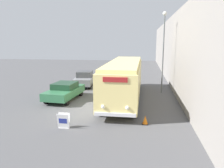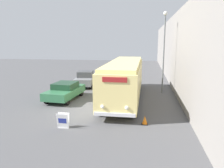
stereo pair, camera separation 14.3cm
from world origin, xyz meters
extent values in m
plane|color=#4C4C4F|center=(0.00, 0.00, 0.00)|extent=(80.00, 80.00, 0.00)
cube|color=gray|center=(6.28, 10.00, 3.67)|extent=(0.30, 60.00, 7.33)
cylinder|color=black|center=(0.71, -1.10, 0.48)|extent=(0.28, 0.96, 0.96)
cylinder|color=black|center=(2.91, -1.10, 0.48)|extent=(0.28, 0.96, 0.96)
cylinder|color=black|center=(0.71, 7.58, 0.48)|extent=(0.28, 0.96, 0.96)
cylinder|color=black|center=(2.91, 7.58, 0.48)|extent=(0.28, 0.96, 0.96)
cube|color=#E5D17F|center=(1.81, 3.24, 1.66)|extent=(2.52, 11.48, 2.37)
cube|color=#F3DD87|center=(1.81, 3.24, 2.97)|extent=(2.32, 11.02, 0.24)
cube|color=silver|center=(1.81, -2.56, 0.60)|extent=(2.39, 0.12, 0.20)
sphere|color=white|center=(1.12, -2.53, 1.03)|extent=(0.22, 0.22, 0.22)
sphere|color=white|center=(2.51, -2.53, 1.03)|extent=(0.22, 0.22, 0.22)
cube|color=maroon|center=(1.81, -2.52, 2.60)|extent=(1.39, 0.06, 0.28)
cube|color=gray|center=(-0.90, -3.46, 0.00)|extent=(0.59, 0.19, 0.01)
cube|color=white|center=(-0.90, -3.54, 0.42)|extent=(0.65, 0.17, 0.84)
cube|color=white|center=(-0.90, -3.39, 0.42)|extent=(0.65, 0.17, 0.84)
cube|color=navy|center=(-0.90, -3.55, 0.44)|extent=(0.46, 0.06, 0.29)
cylinder|color=#595E60|center=(5.02, 5.83, 3.47)|extent=(0.12, 0.12, 6.93)
sphere|color=silver|center=(5.02, 5.83, 7.04)|extent=(0.36, 0.36, 0.36)
cylinder|color=black|center=(-3.92, 0.89, 0.33)|extent=(0.22, 0.66, 0.66)
cylinder|color=black|center=(-2.24, 0.76, 0.33)|extent=(0.22, 0.66, 0.66)
cylinder|color=black|center=(-3.70, 3.79, 0.33)|extent=(0.22, 0.66, 0.66)
cylinder|color=black|center=(-2.02, 3.67, 0.33)|extent=(0.22, 0.66, 0.66)
cube|color=#2D6642|center=(-2.97, 2.28, 0.62)|extent=(2.26, 4.44, 0.59)
cube|color=#193824|center=(-2.96, 2.39, 1.15)|extent=(1.79, 2.06, 0.46)
cylinder|color=black|center=(-3.41, 6.38, 0.32)|extent=(0.22, 0.64, 0.64)
cylinder|color=black|center=(-1.93, 6.51, 0.32)|extent=(0.22, 0.64, 0.64)
cylinder|color=black|center=(-3.65, 9.00, 0.32)|extent=(0.22, 0.64, 0.64)
cylinder|color=black|center=(-2.17, 9.13, 0.32)|extent=(0.22, 0.64, 0.64)
cube|color=slate|center=(-2.79, 7.75, 0.66)|extent=(2.11, 4.17, 0.68)
cube|color=#3F4043|center=(-2.80, 7.85, 1.30)|extent=(1.64, 1.94, 0.58)
cube|color=black|center=(3.52, -2.23, 0.01)|extent=(0.36, 0.36, 0.03)
cone|color=orange|center=(3.52, -2.23, 0.27)|extent=(0.30, 0.30, 0.48)
camera|label=1|loc=(3.37, -14.24, 4.68)|focal=35.00mm
camera|label=2|loc=(3.51, -14.22, 4.68)|focal=35.00mm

